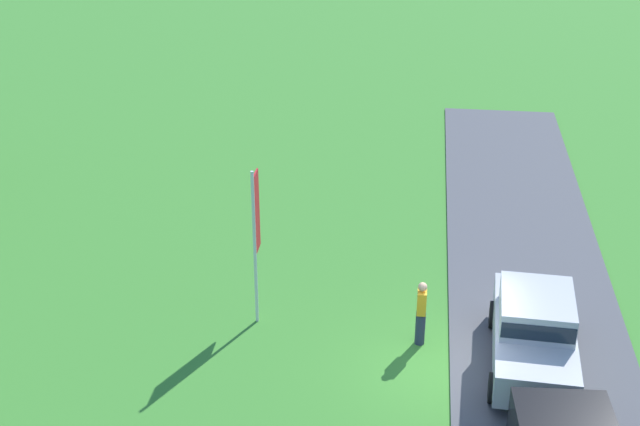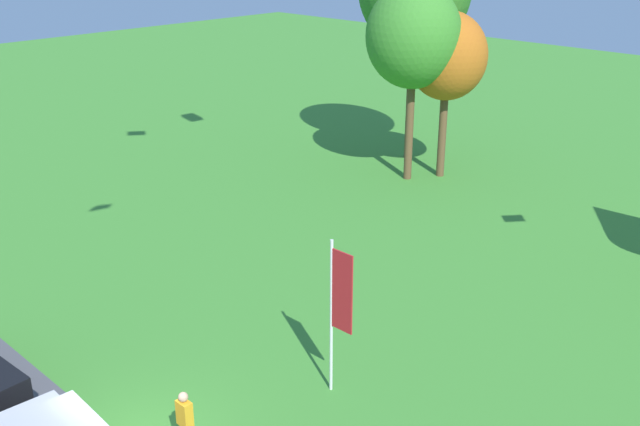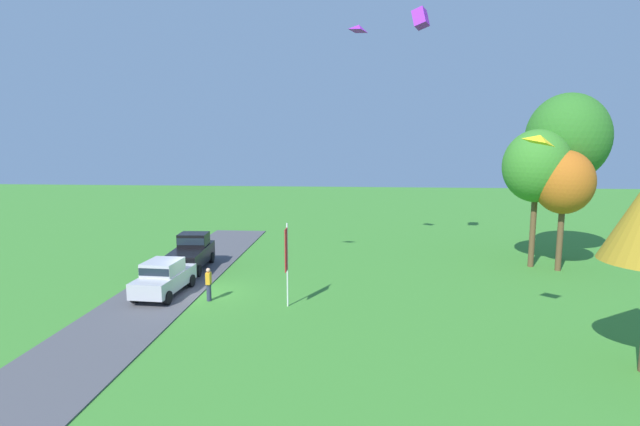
{
  "view_description": "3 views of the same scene",
  "coord_description": "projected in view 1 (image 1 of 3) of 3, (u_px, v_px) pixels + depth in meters",
  "views": [
    {
      "loc": [
        -17.15,
        1.04,
        12.55
      ],
      "look_at": [
        1.49,
        3.27,
        3.2
      ],
      "focal_mm": 50.0,
      "sensor_mm": 36.0,
      "label": 1
    },
    {
      "loc": [
        12.59,
        -6.83,
        11.19
      ],
      "look_at": [
        -0.55,
        6.65,
        3.75
      ],
      "focal_mm": 42.0,
      "sensor_mm": 36.0,
      "label": 2
    },
    {
      "loc": [
        24.97,
        8.38,
        8.19
      ],
      "look_at": [
        1.59,
        6.48,
        4.67
      ],
      "focal_mm": 28.0,
      "sensor_mm": 36.0,
      "label": 3
    }
  ],
  "objects": [
    {
      "name": "car_sedan_by_flagpole",
      "position": [
        534.0,
        329.0,
        20.45
      ],
      "size": [
        4.5,
        2.16,
        1.84
      ],
      "color": "#B7B7BC",
      "rests_on": "ground"
    },
    {
      "name": "flag_banner",
      "position": [
        256.0,
        225.0,
        21.67
      ],
      "size": [
        0.71,
        0.08,
        4.16
      ],
      "color": "silver",
      "rests_on": "ground"
    },
    {
      "name": "person_beside_suv",
      "position": [
        421.0,
        313.0,
        21.37
      ],
      "size": [
        0.36,
        0.24,
        1.71
      ],
      "color": "#2D334C",
      "rests_on": "ground"
    },
    {
      "name": "pavement_strip",
      "position": [
        546.0,
        377.0,
        20.48
      ],
      "size": [
        36.0,
        4.4,
        0.06
      ],
      "primitive_type": "cube",
      "color": "#4C4C51",
      "rests_on": "ground"
    },
    {
      "name": "ground_plane",
      "position": [
        452.0,
        371.0,
        20.73
      ],
      "size": [
        120.0,
        120.0,
        0.0
      ],
      "primitive_type": "plane",
      "color": "#3D842D"
    }
  ]
}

